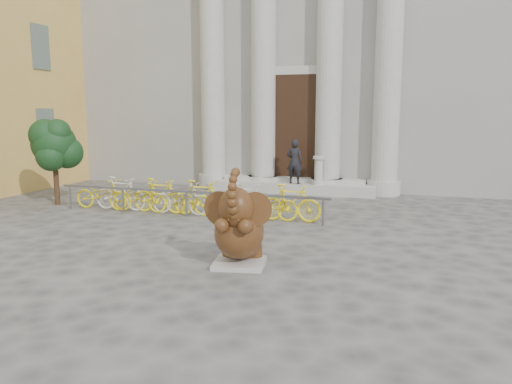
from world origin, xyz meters
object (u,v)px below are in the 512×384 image
(elephant_statue, at_px, (239,231))
(pedestrian, at_px, (295,162))
(bike_rack, at_px, (190,197))
(tree, at_px, (54,145))

(elephant_statue, relative_size, pedestrian, 1.20)
(bike_rack, xyz_separation_m, pedestrian, (1.97, 4.48, 0.65))
(bike_rack, height_order, pedestrian, pedestrian)
(elephant_statue, xyz_separation_m, bike_rack, (-2.88, 4.06, -0.19))
(elephant_statue, relative_size, tree, 0.71)
(pedestrian, bearing_deg, tree, 35.19)
(bike_rack, xyz_separation_m, tree, (-4.62, 0.22, 1.36))
(bike_rack, height_order, tree, tree)
(bike_rack, bearing_deg, tree, 177.22)
(elephant_statue, height_order, pedestrian, pedestrian)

